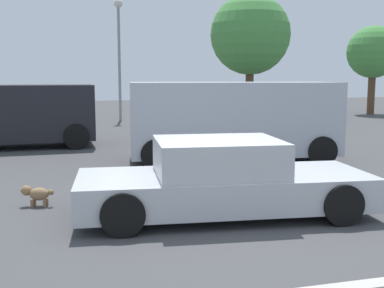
% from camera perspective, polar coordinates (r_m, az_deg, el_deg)
% --- Properties ---
extents(ground_plane, '(80.00, 80.00, 0.00)m').
position_cam_1_polar(ground_plane, '(7.69, 3.32, -8.94)').
color(ground_plane, '#424244').
extents(sedan_foreground, '(4.85, 2.26, 1.25)m').
position_cam_1_polar(sedan_foreground, '(7.80, 3.61, -4.36)').
color(sedan_foreground, '#B7BABF').
rests_on(sedan_foreground, ground_plane).
extents(dog, '(0.56, 0.32, 0.37)m').
position_cam_1_polar(dog, '(8.80, -18.03, -5.64)').
color(dog, olive).
rests_on(dog, ground_plane).
extents(van_white, '(5.62, 2.85, 2.10)m').
position_cam_1_polar(van_white, '(12.80, 4.89, 3.04)').
color(van_white, '#B2B7C1').
rests_on(van_white, ground_plane).
extents(suv_dark, '(4.63, 2.18, 1.99)m').
position_cam_1_polar(suv_dark, '(16.22, -19.82, 3.44)').
color(suv_dark, black).
rests_on(suv_dark, ground_plane).
extents(pedestrian, '(0.42, 0.49, 1.66)m').
position_cam_1_polar(pedestrian, '(16.05, 6.36, 3.44)').
color(pedestrian, black).
rests_on(pedestrian, ground_plane).
extents(light_post_mid, '(0.44, 0.44, 6.11)m').
position_cam_1_polar(light_post_mid, '(24.94, -8.70, 12.32)').
color(light_post_mid, gray).
rests_on(light_post_mid, ground_plane).
extents(tree_back_left, '(4.18, 4.18, 6.54)m').
position_cam_1_polar(tree_back_left, '(25.86, 6.96, 12.76)').
color(tree_back_left, brown).
rests_on(tree_back_left, ground_plane).
extents(tree_back_right, '(3.10, 3.10, 5.28)m').
position_cam_1_polar(tree_back_right, '(31.07, 20.78, 10.14)').
color(tree_back_right, brown).
rests_on(tree_back_right, ground_plane).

